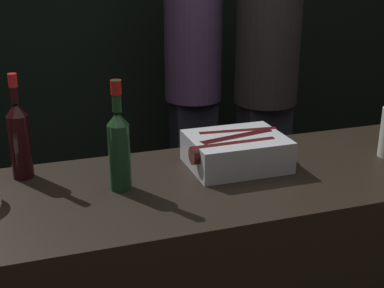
{
  "coord_description": "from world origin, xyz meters",
  "views": [
    {
      "loc": [
        -0.52,
        -1.19,
        1.69
      ],
      "look_at": [
        0.0,
        0.35,
        1.1
      ],
      "focal_mm": 50.0,
      "sensor_mm": 36.0,
      "label": 1
    }
  ],
  "objects_px": {
    "person_blond_tee": "(193,68)",
    "person_grey_polo": "(267,72)",
    "red_wine_bottle_tall": "(19,137)",
    "red_wine_bottle_burgundy": "(119,146)",
    "ice_bin_with_bottles": "(236,149)"
  },
  "relations": [
    {
      "from": "ice_bin_with_bottles",
      "to": "red_wine_bottle_tall",
      "type": "distance_m",
      "value": 0.72
    },
    {
      "from": "person_grey_polo",
      "to": "red_wine_bottle_tall",
      "type": "bearing_deg",
      "value": 100.1
    },
    {
      "from": "red_wine_bottle_tall",
      "to": "person_blond_tee",
      "type": "distance_m",
      "value": 1.54
    },
    {
      "from": "red_wine_bottle_burgundy",
      "to": "red_wine_bottle_tall",
      "type": "distance_m",
      "value": 0.35
    },
    {
      "from": "red_wine_bottle_burgundy",
      "to": "red_wine_bottle_tall",
      "type": "relative_size",
      "value": 1.0
    },
    {
      "from": "ice_bin_with_bottles",
      "to": "person_grey_polo",
      "type": "xyz_separation_m",
      "value": [
        0.64,
        1.07,
        0.01
      ]
    },
    {
      "from": "red_wine_bottle_burgundy",
      "to": "person_grey_polo",
      "type": "bearing_deg",
      "value": 46.87
    },
    {
      "from": "ice_bin_with_bottles",
      "to": "person_grey_polo",
      "type": "height_order",
      "value": "person_grey_polo"
    },
    {
      "from": "red_wine_bottle_tall",
      "to": "ice_bin_with_bottles",
      "type": "bearing_deg",
      "value": -10.88
    },
    {
      "from": "person_blond_tee",
      "to": "person_grey_polo",
      "type": "bearing_deg",
      "value": -109.4
    },
    {
      "from": "red_wine_bottle_burgundy",
      "to": "red_wine_bottle_tall",
      "type": "xyz_separation_m",
      "value": [
        -0.29,
        0.19,
        -0.0
      ]
    },
    {
      "from": "person_blond_tee",
      "to": "person_grey_polo",
      "type": "xyz_separation_m",
      "value": [
        0.35,
        -0.24,
        0.0
      ]
    },
    {
      "from": "red_wine_bottle_tall",
      "to": "red_wine_bottle_burgundy",
      "type": "bearing_deg",
      "value": -33.88
    },
    {
      "from": "red_wine_bottle_tall",
      "to": "person_blond_tee",
      "type": "relative_size",
      "value": 0.19
    },
    {
      "from": "red_wine_bottle_burgundy",
      "to": "person_blond_tee",
      "type": "relative_size",
      "value": 0.19
    }
  ]
}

